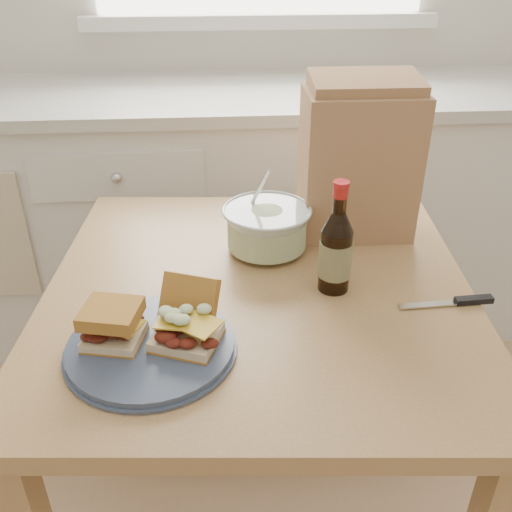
{
  "coord_description": "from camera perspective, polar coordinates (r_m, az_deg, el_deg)",
  "views": [
    {
      "loc": [
        -0.18,
        -0.31,
        1.45
      ],
      "look_at": [
        -0.11,
        0.71,
        0.84
      ],
      "focal_mm": 40.0,
      "sensor_mm": 36.0,
      "label": 1
    }
  ],
  "objects": [
    {
      "name": "sandwich_right",
      "position": [
        1.06,
        -6.89,
        -6.37
      ],
      "size": [
        0.14,
        0.19,
        0.1
      ],
      "rotation": [
        0.0,
        0.0,
        -0.36
      ],
      "color": "beige",
      "rests_on": "plate"
    },
    {
      "name": "dining_table",
      "position": [
        1.3,
        0.28,
        -7.11
      ],
      "size": [
        0.98,
        0.98,
        0.76
      ],
      "rotation": [
        0.0,
        0.0,
        -0.07
      ],
      "color": "tan",
      "rests_on": "ground"
    },
    {
      "name": "paper_bag",
      "position": [
        1.41,
        10.18,
        9.02
      ],
      "size": [
        0.27,
        0.18,
        0.35
      ],
      "primitive_type": "cube",
      "rotation": [
        0.0,
        0.0,
        -0.01
      ],
      "color": "#A2784E",
      "rests_on": "dining_table"
    },
    {
      "name": "plate",
      "position": [
        1.08,
        -10.47,
        -8.94
      ],
      "size": [
        0.31,
        0.31,
        0.02
      ],
      "primitive_type": "cylinder",
      "color": "#3B465F",
      "rests_on": "dining_table"
    },
    {
      "name": "sandwich_left",
      "position": [
        1.07,
        -14.15,
        -6.62
      ],
      "size": [
        0.12,
        0.11,
        0.07
      ],
      "rotation": [
        0.0,
        0.0,
        -0.22
      ],
      "color": "beige",
      "rests_on": "plate"
    },
    {
      "name": "cabinet_run",
      "position": [
        2.24,
        0.94,
        4.73
      ],
      "size": [
        2.5,
        0.64,
        0.94
      ],
      "color": "silver",
      "rests_on": "ground"
    },
    {
      "name": "beer_bottle",
      "position": [
        1.19,
        7.99,
        0.55
      ],
      "size": [
        0.07,
        0.07,
        0.25
      ],
      "rotation": [
        0.0,
        0.0,
        -0.13
      ],
      "color": "black",
      "rests_on": "dining_table"
    },
    {
      "name": "knife",
      "position": [
        1.25,
        19.92,
        -4.27
      ],
      "size": [
        0.2,
        0.03,
        0.01
      ],
      "rotation": [
        0.0,
        0.0,
        0.05
      ],
      "color": "silver",
      "rests_on": "dining_table"
    },
    {
      "name": "coleslaw_bowl",
      "position": [
        1.35,
        1.08,
        2.64
      ],
      "size": [
        0.21,
        0.21,
        0.21
      ],
      "color": "silver",
      "rests_on": "dining_table"
    }
  ]
}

